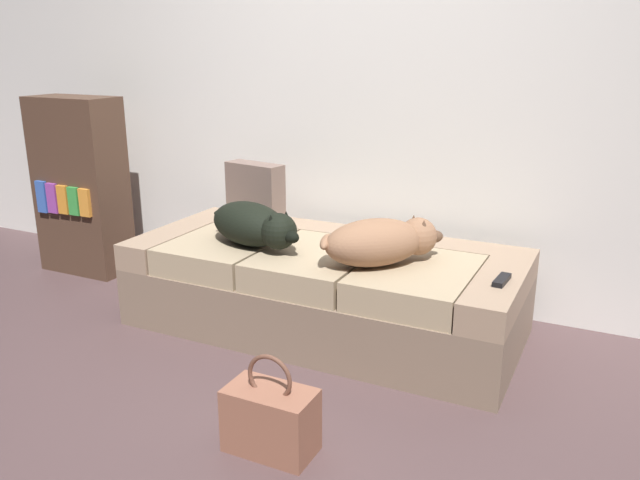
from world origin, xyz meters
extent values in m
plane|color=#4F3A3B|center=(0.00, 0.00, 0.00)|extent=(10.00, 10.00, 0.00)
cube|color=silver|center=(0.00, 1.61, 1.40)|extent=(6.40, 0.10, 2.80)
cube|color=#7E6855|center=(0.00, 0.99, 0.15)|extent=(1.94, 0.87, 0.30)
cube|color=#997E66|center=(-0.87, 0.99, 0.37)|extent=(0.20, 0.87, 0.13)
cube|color=#997E66|center=(0.87, 0.99, 0.37)|extent=(0.20, 0.87, 0.13)
cube|color=#997E66|center=(0.00, 1.33, 0.37)|extent=(1.54, 0.20, 0.13)
cube|color=tan|center=(-0.51, 0.89, 0.37)|extent=(0.50, 0.65, 0.13)
cube|color=tan|center=(0.00, 0.89, 0.37)|extent=(0.50, 0.65, 0.13)
cube|color=tan|center=(0.51, 0.89, 0.37)|extent=(0.50, 0.65, 0.13)
ellipsoid|color=black|center=(-0.36, 0.87, 0.54)|extent=(0.53, 0.40, 0.21)
sphere|color=black|center=(-0.15, 0.80, 0.55)|extent=(0.18, 0.18, 0.18)
ellipsoid|color=black|center=(-0.07, 0.78, 0.54)|extent=(0.12, 0.09, 0.06)
cone|color=black|center=(-0.13, 0.85, 0.61)|extent=(0.04, 0.04, 0.05)
cone|color=black|center=(-0.16, 0.75, 0.61)|extent=(0.04, 0.04, 0.05)
ellipsoid|color=black|center=(-0.54, 0.99, 0.55)|extent=(0.17, 0.16, 0.05)
ellipsoid|color=#8E6348|center=(0.32, 0.85, 0.54)|extent=(0.52, 0.52, 0.21)
sphere|color=#8E6348|center=(0.47, 1.01, 0.55)|extent=(0.18, 0.18, 0.18)
ellipsoid|color=brown|center=(0.53, 1.07, 0.54)|extent=(0.12, 0.12, 0.06)
cone|color=brown|center=(0.44, 1.04, 0.61)|extent=(0.05, 0.05, 0.05)
cone|color=brown|center=(0.51, 0.98, 0.61)|extent=(0.05, 0.05, 0.05)
ellipsoid|color=#8E6348|center=(0.14, 0.73, 0.55)|extent=(0.10, 0.19, 0.05)
cube|color=black|center=(0.89, 0.88, 0.45)|extent=(0.05, 0.15, 0.02)
cube|color=#735D54|center=(-0.54, 1.23, 0.60)|extent=(0.36, 0.18, 0.34)
cube|color=#915A44|center=(0.28, -0.03, 0.12)|extent=(0.32, 0.18, 0.24)
torus|color=brown|center=(0.28, -0.03, 0.29)|extent=(0.18, 0.02, 0.18)
cube|color=#4B3326|center=(-1.76, 1.13, 0.55)|extent=(0.56, 0.28, 1.10)
cube|color=#375FBA|center=(-1.94, 0.98, 0.49)|extent=(0.08, 0.02, 0.20)
cube|color=purple|center=(-1.85, 0.98, 0.49)|extent=(0.08, 0.02, 0.18)
cube|color=orange|center=(-1.76, 0.98, 0.49)|extent=(0.08, 0.02, 0.18)
cube|color=green|center=(-1.67, 0.98, 0.49)|extent=(0.08, 0.02, 0.17)
cube|color=orange|center=(-1.58, 0.98, 0.49)|extent=(0.08, 0.02, 0.17)
camera|label=1|loc=(1.32, -1.74, 1.40)|focal=35.98mm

